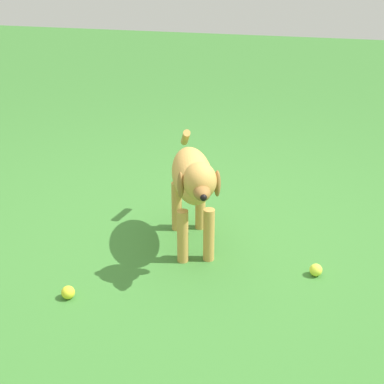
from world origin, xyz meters
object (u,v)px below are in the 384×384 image
object	(u,v)px
dog	(193,181)
tennis_ball_2	(198,172)
tennis_ball_1	(68,292)
tennis_ball_0	(316,270)

from	to	relation	value
dog	tennis_ball_2	size ratio (longest dim) A/B	13.46
dog	tennis_ball_2	distance (m)	1.10
tennis_ball_1	tennis_ball_2	xyz separation A→B (m)	(1.62, -0.29, 0.00)
tennis_ball_2	tennis_ball_1	bearing A→B (deg)	169.71
tennis_ball_0	tennis_ball_2	xyz separation A→B (m)	(1.14, 0.87, 0.00)
tennis_ball_1	dog	bearing A→B (deg)	-38.75
dog	tennis_ball_2	world-z (taller)	dog
dog	tennis_ball_1	world-z (taller)	dog
tennis_ball_1	tennis_ball_2	bearing A→B (deg)	-10.29
tennis_ball_0	tennis_ball_1	world-z (taller)	same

